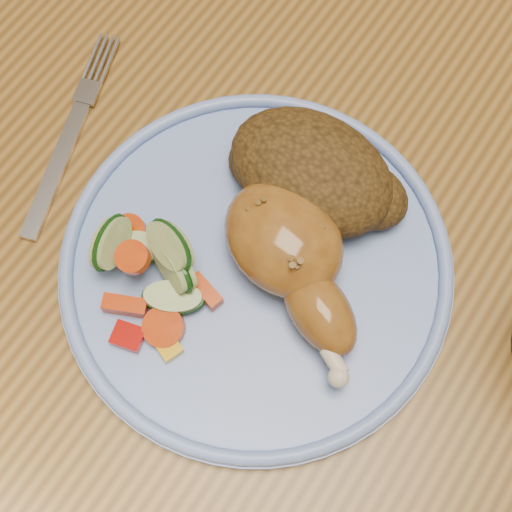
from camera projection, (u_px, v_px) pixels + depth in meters
The scene contains 8 objects.
ground at pixel (315, 405), 1.22m from camera, with size 4.00×4.00×0.00m, color brown.
dining_table at pixel (377, 275), 0.60m from camera, with size 0.90×1.40×0.75m.
plate at pixel (256, 267), 0.51m from camera, with size 0.28×0.28×0.01m, color #7392DD.
plate_rim at pixel (256, 261), 0.50m from camera, with size 0.28×0.28×0.01m, color #7392DD.
chicken_leg at pixel (292, 255), 0.48m from camera, with size 0.14×0.12×0.05m.
rice_pilaf at pixel (315, 174), 0.50m from camera, with size 0.13×0.09×0.05m.
vegetable_pile at pixel (152, 267), 0.48m from camera, with size 0.10×0.10×0.05m.
fork at pixel (68, 140), 0.55m from camera, with size 0.07×0.16×0.00m.
Camera 1 is at (0.03, -0.22, 1.23)m, focal length 50.00 mm.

